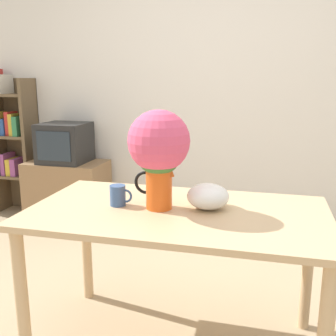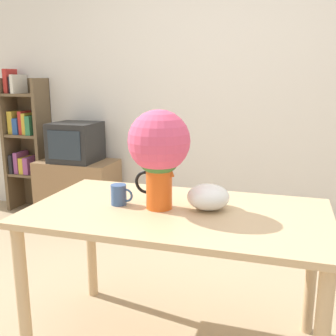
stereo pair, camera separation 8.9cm
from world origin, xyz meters
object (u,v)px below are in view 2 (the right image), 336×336
(flower_vase, at_px, (159,148))
(coffee_mug, at_px, (119,195))
(white_bowl, at_px, (208,197))
(tv_set, at_px, (76,142))

(flower_vase, xyz_separation_m, coffee_mug, (-0.21, -0.00, -0.24))
(flower_vase, height_order, coffee_mug, flower_vase)
(white_bowl, bearing_deg, coffee_mug, -172.00)
(tv_set, bearing_deg, coffee_mug, -53.72)
(white_bowl, distance_m, tv_set, 2.17)
(coffee_mug, height_order, tv_set, tv_set)
(white_bowl, xyz_separation_m, tv_set, (-1.57, 1.49, -0.03))
(white_bowl, relative_size, tv_set, 0.49)
(flower_vase, height_order, white_bowl, flower_vase)
(coffee_mug, xyz_separation_m, white_bowl, (0.44, 0.06, 0.01))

